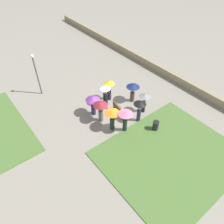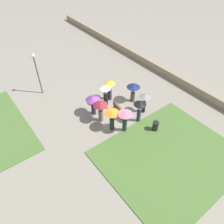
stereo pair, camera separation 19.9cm
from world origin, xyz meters
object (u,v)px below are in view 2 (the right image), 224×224
at_px(crowd_person_maroon, 100,108).
at_px(crowd_person_yellow, 110,87).
at_px(crowd_person_purple, 93,101).
at_px(crowd_person_navy, 133,89).
at_px(crowd_person_black, 140,107).
at_px(crowd_person_white, 106,93).
at_px(trash_bin, 155,126).
at_px(crowd_person_grey, 145,99).
at_px(crowd_person_orange, 112,115).
at_px(lamp_post, 36,69).
at_px(park_bench, 119,110).
at_px(crowd_person_pink, 125,117).

relative_size(crowd_person_maroon, crowd_person_yellow, 0.95).
height_order(crowd_person_purple, crowd_person_navy, crowd_person_purple).
distance_m(crowd_person_black, crowd_person_white, 3.50).
distance_m(crowd_person_black, crowd_person_purple, 3.81).
distance_m(trash_bin, crowd_person_grey, 2.46).
height_order(crowd_person_orange, crowd_person_grey, crowd_person_orange).
bearing_deg(crowd_person_yellow, crowd_person_purple, -135.71).
bearing_deg(lamp_post, crowd_person_maroon, -160.77).
xyz_separation_m(crowd_person_orange, crowd_person_grey, (-0.05, -3.34, -0.04)).
height_order(trash_bin, crowd_person_black, crowd_person_black).
relative_size(park_bench, crowd_person_orange, 0.95).
relative_size(park_bench, crowd_person_purple, 1.01).
height_order(lamp_post, crowd_person_white, lamp_post).
distance_m(crowd_person_black, crowd_person_yellow, 3.72).
bearing_deg(crowd_person_black, crowd_person_maroon, 32.50).
xyz_separation_m(park_bench, crowd_person_orange, (-0.95, 1.50, 0.92)).
xyz_separation_m(crowd_person_orange, crowd_person_black, (-0.61, -2.26, 0.08)).
height_order(crowd_person_pink, crowd_person_black, crowd_person_black).
bearing_deg(park_bench, crowd_person_grey, -108.55).
xyz_separation_m(park_bench, crowd_person_yellow, (2.16, -0.61, 0.89)).
distance_m(crowd_person_black, crowd_person_grey, 1.23).
bearing_deg(crowd_person_grey, lamp_post, 66.71).
distance_m(crowd_person_maroon, crowd_person_white, 2.19).
height_order(trash_bin, crowd_person_grey, crowd_person_grey).
bearing_deg(crowd_person_orange, crowd_person_white, 60.09).
bearing_deg(crowd_person_purple, crowd_person_grey, -43.74).
bearing_deg(crowd_person_white, crowd_person_navy, -75.99).
bearing_deg(crowd_person_pink, crowd_person_black, 91.94).
bearing_deg(crowd_person_navy, trash_bin, 29.28).
bearing_deg(park_bench, crowd_person_navy, -61.87).
bearing_deg(trash_bin, crowd_person_white, 12.90).
height_order(crowd_person_black, crowd_person_grey, crowd_person_black).
bearing_deg(lamp_post, crowd_person_orange, -162.70).
distance_m(lamp_post, crowd_person_maroon, 6.97).
distance_m(park_bench, crowd_person_grey, 2.27).
bearing_deg(crowd_person_pink, crowd_person_grey, 101.13).
distance_m(crowd_person_pink, crowd_person_yellow, 4.14).
height_order(park_bench, crowd_person_black, crowd_person_black).
bearing_deg(trash_bin, crowd_person_pink, 53.55).
bearing_deg(crowd_person_black, crowd_person_white, -5.86).
bearing_deg(crowd_person_orange, crowd_person_purple, 91.26).
bearing_deg(trash_bin, lamp_post, 26.65).
xyz_separation_m(lamp_post, crowd_person_white, (-4.97, -3.85, -1.41)).
relative_size(lamp_post, crowd_person_yellow, 2.04).
bearing_deg(crowd_person_black, park_bench, 6.42).
height_order(park_bench, crowd_person_yellow, crowd_person_yellow).
xyz_separation_m(lamp_post, crowd_person_orange, (-7.75, -2.41, -1.24)).
xyz_separation_m(park_bench, crowd_person_navy, (0.69, -2.09, 0.83)).
bearing_deg(crowd_person_pink, park_bench, 149.87).
bearing_deg(crowd_person_navy, crowd_person_black, 13.35).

